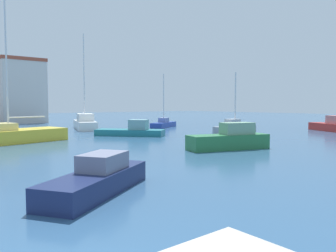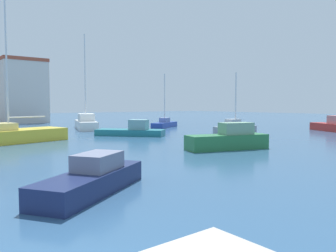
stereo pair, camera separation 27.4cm
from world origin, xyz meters
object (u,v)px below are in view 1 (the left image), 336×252
at_px(sailboat_blue_distant_east, 164,124).
at_px(motorboat_green_behind_lamppost, 230,139).
at_px(motorboat_red_outer_mooring, 332,126).
at_px(sailboat_grey_inner_mooring, 235,129).
at_px(sailboat_white_distant_north, 85,123).
at_px(motorboat_navy_near_pier, 98,179).
at_px(sailboat_yellow_center_channel, 7,135).
at_px(motorboat_teal_far_left, 132,131).

relative_size(sailboat_blue_distant_east, motorboat_green_behind_lamppost, 1.19).
bearing_deg(motorboat_red_outer_mooring, sailboat_grey_inner_mooring, 158.33).
distance_m(sailboat_grey_inner_mooring, motorboat_green_behind_lamppost, 10.51).
height_order(sailboat_white_distant_north, motorboat_red_outer_mooring, sailboat_white_distant_north).
height_order(motorboat_green_behind_lamppost, motorboat_navy_near_pier, motorboat_green_behind_lamppost).
relative_size(sailboat_yellow_center_channel, sailboat_grey_inner_mooring, 1.97).
bearing_deg(motorboat_green_behind_lamppost, sailboat_yellow_center_channel, 129.79).
bearing_deg(motorboat_red_outer_mooring, motorboat_navy_near_pier, -167.90).
distance_m(motorboat_green_behind_lamppost, motorboat_navy_near_pier, 11.80).
xyz_separation_m(motorboat_teal_far_left, motorboat_navy_near_pier, (-11.14, -15.31, 0.01)).
distance_m(sailboat_blue_distant_east, motorboat_red_outer_mooring, 18.41).
bearing_deg(motorboat_red_outer_mooring, motorboat_teal_far_left, 154.40).
xyz_separation_m(sailboat_white_distant_north, motorboat_navy_near_pier, (-11.19, -24.99, -0.26)).
distance_m(sailboat_blue_distant_east, motorboat_green_behind_lamppost, 20.01).
bearing_deg(motorboat_navy_near_pier, motorboat_teal_far_left, 53.97).
relative_size(sailboat_blue_distant_east, sailboat_white_distant_north, 0.61).
height_order(motorboat_teal_far_left, motorboat_red_outer_mooring, motorboat_red_outer_mooring).
bearing_deg(sailboat_grey_inner_mooring, sailboat_yellow_center_channel, 163.13).
bearing_deg(motorboat_teal_far_left, sailboat_white_distant_north, 89.72).
distance_m(motorboat_navy_near_pier, motorboat_red_outer_mooring, 30.45).
xyz_separation_m(sailboat_blue_distant_east, sailboat_white_distant_north, (-8.80, 3.01, 0.27)).
distance_m(sailboat_grey_inner_mooring, sailboat_white_distant_north, 16.62).
bearing_deg(sailboat_blue_distant_east, motorboat_green_behind_lamppost, -116.45).
distance_m(sailboat_white_distant_north, motorboat_red_outer_mooring, 26.30).
bearing_deg(motorboat_green_behind_lamppost, motorboat_navy_near_pier, -159.86).
bearing_deg(sailboat_blue_distant_east, motorboat_navy_near_pier, -132.29).
height_order(sailboat_blue_distant_east, motorboat_navy_near_pier, sailboat_blue_distant_east).
bearing_deg(sailboat_grey_inner_mooring, sailboat_blue_distant_east, 86.87).
distance_m(sailboat_blue_distant_east, sailboat_yellow_center_channel, 19.81).
relative_size(sailboat_yellow_center_channel, motorboat_green_behind_lamppost, 2.08).
relative_size(motorboat_green_behind_lamppost, motorboat_red_outer_mooring, 0.98).
bearing_deg(sailboat_blue_distant_east, sailboat_grey_inner_mooring, -93.13).
relative_size(sailboat_white_distant_north, motorboat_red_outer_mooring, 1.91).
bearing_deg(sailboat_white_distant_north, motorboat_navy_near_pier, -114.11).
xyz_separation_m(motorboat_green_behind_lamppost, motorboat_navy_near_pier, (-11.07, -4.06, -0.16)).
xyz_separation_m(sailboat_yellow_center_channel, motorboat_red_outer_mooring, (28.69, -9.68, -0.06)).
bearing_deg(motorboat_green_behind_lamppost, sailboat_white_distant_north, 89.70).
bearing_deg(sailboat_white_distant_north, sailboat_yellow_center_channel, -138.54).
xyz_separation_m(sailboat_yellow_center_channel, sailboat_white_distant_north, (10.11, 8.93, 0.11)).
bearing_deg(sailboat_white_distant_north, sailboat_blue_distant_east, -18.90).
bearing_deg(motorboat_teal_far_left, sailboat_grey_inner_mooring, -30.24).
bearing_deg(motorboat_teal_far_left, motorboat_red_outer_mooring, -25.60).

